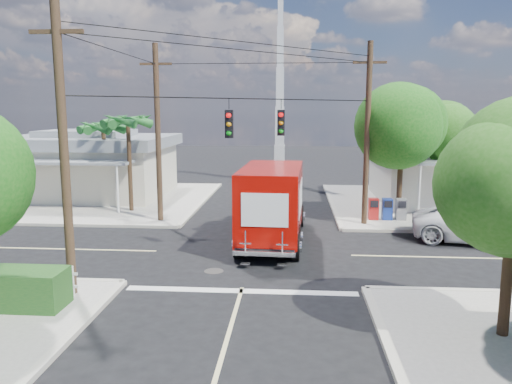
# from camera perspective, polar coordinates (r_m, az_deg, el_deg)

# --- Properties ---
(ground) EXTENTS (120.00, 120.00, 0.00)m
(ground) POSITION_cam_1_polar(r_m,az_deg,el_deg) (20.48, -0.43, -7.01)
(ground) COLOR black
(ground) RESTS_ON ground
(sidewalk_ne) EXTENTS (14.12, 14.12, 0.14)m
(sidewalk_ne) POSITION_cam_1_polar(r_m,az_deg,el_deg) (32.33, 20.88, -1.39)
(sidewalk_ne) COLOR gray
(sidewalk_ne) RESTS_ON ground
(sidewalk_nw) EXTENTS (14.12, 14.12, 0.14)m
(sidewalk_nw) POSITION_cam_1_polar(r_m,az_deg,el_deg) (33.42, -17.72, -0.87)
(sidewalk_nw) COLOR gray
(sidewalk_nw) RESTS_ON ground
(road_markings) EXTENTS (32.00, 32.00, 0.01)m
(road_markings) POSITION_cam_1_polar(r_m,az_deg,el_deg) (19.08, -0.80, -8.24)
(road_markings) COLOR beige
(road_markings) RESTS_ON ground
(building_ne) EXTENTS (11.80, 10.20, 4.50)m
(building_ne) POSITION_cam_1_polar(r_m,az_deg,el_deg) (33.53, 23.25, 2.73)
(building_ne) COLOR beige
(building_ne) RESTS_ON sidewalk_ne
(building_nw) EXTENTS (10.80, 10.20, 4.30)m
(building_nw) POSITION_cam_1_polar(r_m,az_deg,el_deg) (35.00, -18.64, 3.09)
(building_nw) COLOR beige
(building_nw) RESTS_ON sidewalk_nw
(radio_tower) EXTENTS (0.80, 0.80, 17.00)m
(radio_tower) POSITION_cam_1_polar(r_m,az_deg,el_deg) (39.59, 2.74, 9.21)
(radio_tower) COLOR silver
(radio_tower) RESTS_ON ground
(tree_ne_front) EXTENTS (4.21, 4.14, 6.66)m
(tree_ne_front) POSITION_cam_1_polar(r_m,az_deg,el_deg) (26.93, 16.40, 6.87)
(tree_ne_front) COLOR #422D1C
(tree_ne_front) RESTS_ON sidewalk_ne
(tree_ne_back) EXTENTS (3.77, 3.66, 5.82)m
(tree_ne_back) POSITION_cam_1_polar(r_m,az_deg,el_deg) (29.72, 20.41, 5.75)
(tree_ne_back) COLOR #422D1C
(tree_ne_back) RESTS_ON sidewalk_ne
(palm_nw_front) EXTENTS (3.01, 3.08, 5.59)m
(palm_nw_front) POSITION_cam_1_polar(r_m,az_deg,el_deg) (28.59, -14.43, 7.64)
(palm_nw_front) COLOR #422D1C
(palm_nw_front) RESTS_ON sidewalk_nw
(palm_nw_back) EXTENTS (3.01, 3.08, 5.19)m
(palm_nw_back) POSITION_cam_1_polar(r_m,az_deg,el_deg) (30.69, -17.06, 6.93)
(palm_nw_back) COLOR #422D1C
(palm_nw_back) RESTS_ON sidewalk_nw
(utility_poles) EXTENTS (12.00, 10.68, 9.00)m
(utility_poles) POSITION_cam_1_polar(r_m,az_deg,el_deg) (21.45, -4.33, 6.41)
(utility_poles) COLOR #473321
(utility_poles) RESTS_ON ground
(vending_boxes) EXTENTS (1.90, 0.50, 1.10)m
(vending_boxes) POSITION_cam_1_polar(r_m,az_deg,el_deg) (26.72, 14.75, -1.89)
(vending_boxes) COLOR red
(vending_boxes) RESTS_ON sidewalk_ne
(delivery_truck) EXTENTS (2.83, 7.97, 3.40)m
(delivery_truck) POSITION_cam_1_polar(r_m,az_deg,el_deg) (21.87, 1.94, -1.29)
(delivery_truck) COLOR black
(delivery_truck) RESTS_ON ground
(parked_car) EXTENTS (6.20, 3.90, 1.60)m
(parked_car) POSITION_cam_1_polar(r_m,az_deg,el_deg) (24.06, 24.23, -3.40)
(parked_car) COLOR silver
(parked_car) RESTS_ON ground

